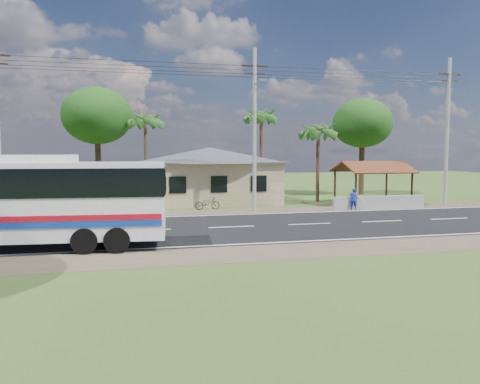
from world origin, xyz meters
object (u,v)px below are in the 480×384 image
object	(u,v)px
waiting_shed	(372,169)
coach_bus	(9,196)
person	(353,199)
motorcycle	(207,203)

from	to	relation	value
waiting_shed	coach_bus	size ratio (longest dim) A/B	0.40
waiting_shed	person	distance (m)	4.87
waiting_shed	coach_bus	distance (m)	26.13
coach_bus	motorcycle	size ratio (longest dim) A/B	7.39
waiting_shed	motorcycle	world-z (taller)	waiting_shed
waiting_shed	motorcycle	distance (m)	13.28
motorcycle	person	bearing A→B (deg)	-107.65
motorcycle	coach_bus	bearing A→B (deg)	134.64
motorcycle	person	distance (m)	10.21
waiting_shed	person	xyz separation A→B (m)	(-3.15, -3.16, -1.96)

